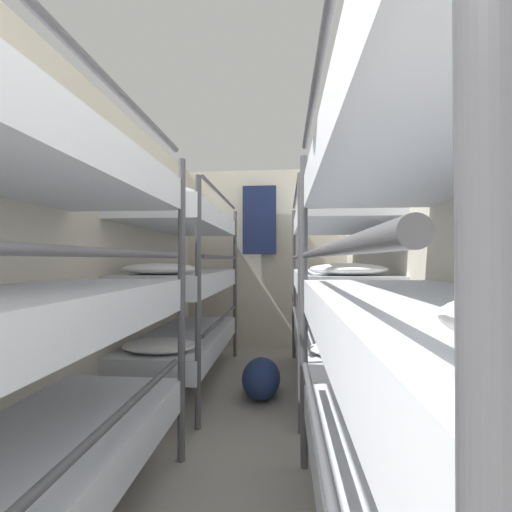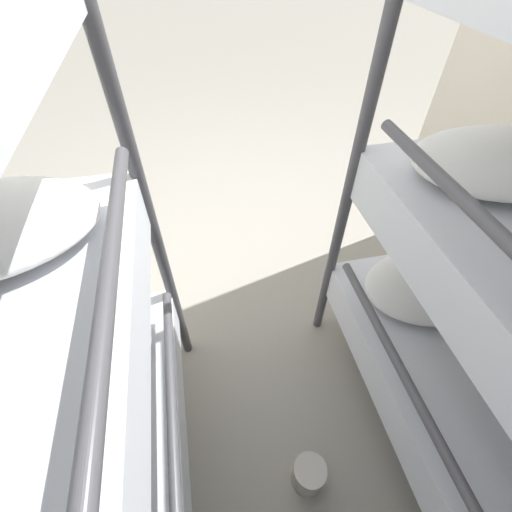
# 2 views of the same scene
# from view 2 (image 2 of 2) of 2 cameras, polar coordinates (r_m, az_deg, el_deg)

# --- Properties ---
(ground_plane) EXTENTS (20.00, 20.00, 0.00)m
(ground_plane) POSITION_cam_2_polar(r_m,az_deg,el_deg) (2.26, -3.25, -0.76)
(ground_plane) COLOR gray
(tin_can) EXTENTS (0.13, 0.13, 0.16)m
(tin_can) POSITION_cam_2_polar(r_m,az_deg,el_deg) (1.62, 8.72, -32.32)
(tin_can) COLOR #B7B2A8
(tin_can) RESTS_ON ground_plane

